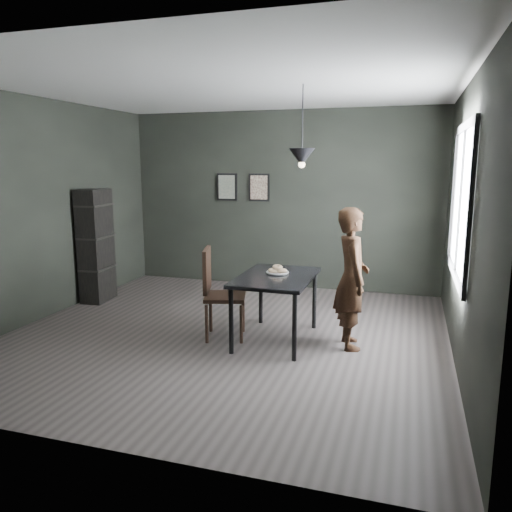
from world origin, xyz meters
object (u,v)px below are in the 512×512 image
(cafe_table, at_px, (276,282))
(wood_chair, at_px, (217,287))
(white_plate, at_px, (277,273))
(shelf_unit, at_px, (96,246))
(pendant_lamp, at_px, (302,157))
(woman, at_px, (352,278))

(cafe_table, height_order, wood_chair, wood_chair)
(white_plate, xyz_separation_m, shelf_unit, (-2.91, 0.74, 0.06))
(cafe_table, distance_m, shelf_unit, 3.04)
(white_plate, bearing_deg, wood_chair, -161.24)
(shelf_unit, bearing_deg, pendant_lamp, -18.78)
(cafe_table, distance_m, wood_chair, 0.68)
(shelf_unit, height_order, pendant_lamp, pendant_lamp)
(white_plate, xyz_separation_m, pendant_lamp, (0.26, -0.01, 1.29))
(wood_chair, xyz_separation_m, pendant_lamp, (0.92, 0.21, 1.46))
(woman, height_order, pendant_lamp, pendant_lamp)
(white_plate, height_order, pendant_lamp, pendant_lamp)
(cafe_table, xyz_separation_m, woman, (0.83, 0.05, 0.09))
(woman, height_order, shelf_unit, shelf_unit)
(woman, relative_size, pendant_lamp, 1.77)
(cafe_table, distance_m, woman, 0.84)
(shelf_unit, distance_m, pendant_lamp, 3.48)
(white_plate, distance_m, pendant_lamp, 1.32)
(wood_chair, height_order, pendant_lamp, pendant_lamp)
(white_plate, height_order, wood_chair, wood_chair)
(cafe_table, xyz_separation_m, white_plate, (-0.01, 0.11, 0.08))
(woman, distance_m, wood_chair, 1.51)
(woman, relative_size, wood_chair, 1.47)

